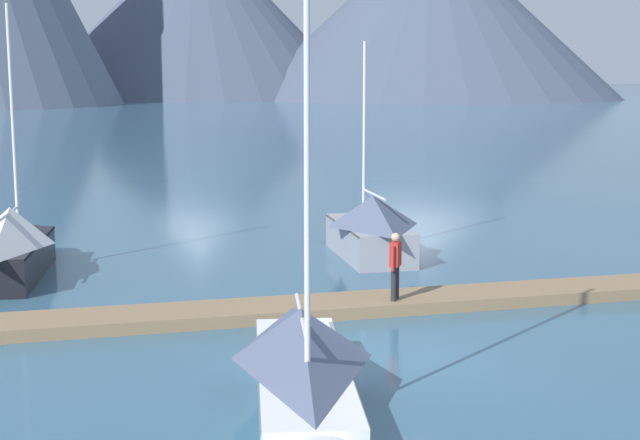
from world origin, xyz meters
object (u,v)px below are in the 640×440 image
(sailboat_nearest_berth, at_px, (16,243))
(sailboat_mid_dock_port, at_px, (369,227))
(sailboat_second_berth, at_px, (303,364))
(person_on_dock, at_px, (395,262))

(sailboat_nearest_berth, distance_m, sailboat_mid_dock_port, 10.79)
(sailboat_second_berth, height_order, sailboat_mid_dock_port, sailboat_second_berth)
(sailboat_second_berth, distance_m, person_on_dock, 6.99)
(sailboat_second_berth, bearing_deg, person_on_dock, 57.40)
(sailboat_nearest_berth, height_order, sailboat_second_berth, sailboat_second_berth)
(sailboat_nearest_berth, height_order, sailboat_mid_dock_port, sailboat_nearest_berth)
(sailboat_nearest_berth, relative_size, sailboat_mid_dock_port, 1.14)
(sailboat_mid_dock_port, relative_size, person_on_dock, 4.05)
(sailboat_nearest_berth, height_order, person_on_dock, sailboat_nearest_berth)
(sailboat_second_berth, height_order, person_on_dock, sailboat_second_berth)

